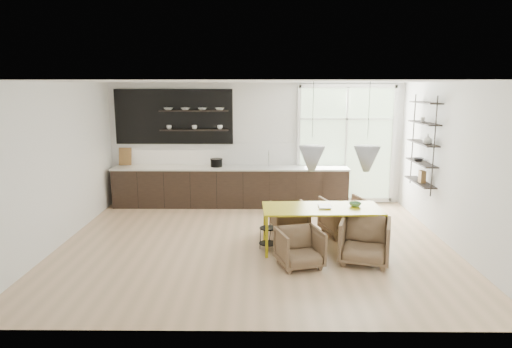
% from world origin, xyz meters
% --- Properties ---
extents(room, '(7.02, 6.01, 2.91)m').
position_xyz_m(room, '(0.58, 1.10, 1.46)').
color(room, '#DCB28A').
rests_on(room, ground).
extents(kitchen_run, '(5.54, 0.69, 2.75)m').
position_xyz_m(kitchen_run, '(-0.69, 2.69, 0.60)').
color(kitchen_run, black).
rests_on(kitchen_run, ground).
extents(right_shelving, '(0.26, 1.22, 1.90)m').
position_xyz_m(right_shelving, '(3.36, 1.17, 1.65)').
color(right_shelving, black).
rests_on(right_shelving, ground).
extents(dining_table, '(2.07, 0.98, 0.75)m').
position_xyz_m(dining_table, '(1.17, -0.23, 0.70)').
color(dining_table, '#B3A60E').
rests_on(dining_table, ground).
extents(armchair_back_left, '(0.78, 0.80, 0.62)m').
position_xyz_m(armchair_back_left, '(0.67, 0.56, 0.31)').
color(armchair_back_left, brown).
rests_on(armchair_back_left, ground).
extents(armchair_back_right, '(0.97, 0.99, 0.73)m').
position_xyz_m(armchair_back_right, '(1.72, 0.55, 0.36)').
color(armchair_back_right, brown).
rests_on(armchair_back_right, ground).
extents(armchair_front_left, '(0.83, 0.84, 0.62)m').
position_xyz_m(armchair_front_left, '(0.73, -1.04, 0.31)').
color(armchair_front_left, brown).
rests_on(armchair_front_left, ground).
extents(armchair_front_right, '(0.97, 0.99, 0.73)m').
position_xyz_m(armchair_front_right, '(1.80, -0.86, 0.36)').
color(armchair_front_right, brown).
rests_on(armchair_front_right, ground).
extents(wire_stool, '(0.32, 0.32, 0.40)m').
position_xyz_m(wire_stool, '(0.24, -0.28, 0.26)').
color(wire_stool, black).
rests_on(wire_stool, ground).
extents(table_book, '(0.23, 0.30, 0.03)m').
position_xyz_m(table_book, '(1.12, -0.20, 0.76)').
color(table_book, white).
rests_on(table_book, dining_table).
extents(table_bowl, '(0.21, 0.21, 0.07)m').
position_xyz_m(table_bowl, '(1.78, -0.12, 0.78)').
color(table_bowl, '#518353').
rests_on(table_bowl, dining_table).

